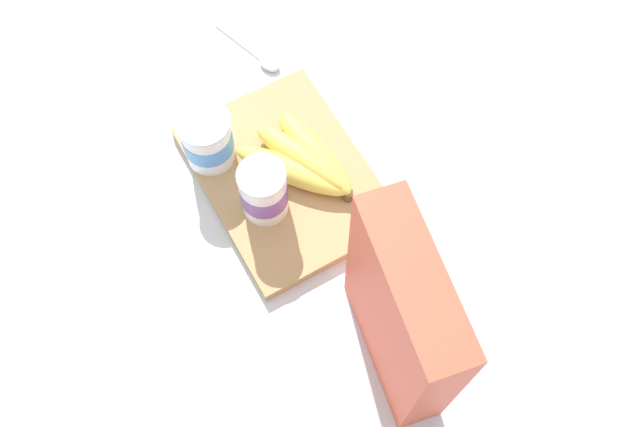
# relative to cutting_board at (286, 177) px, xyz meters

# --- Properties ---
(ground_plane) EXTENTS (2.40, 2.40, 0.00)m
(ground_plane) POSITION_rel_cutting_board_xyz_m (0.00, 0.00, -0.01)
(ground_plane) COLOR silver
(cutting_board) EXTENTS (0.29, 0.22, 0.02)m
(cutting_board) POSITION_rel_cutting_board_xyz_m (0.00, 0.00, 0.00)
(cutting_board) COLOR tan
(cutting_board) RESTS_ON ground_plane
(cereal_box) EXTENTS (0.20, 0.09, 0.27)m
(cereal_box) POSITION_rel_cutting_board_xyz_m (-0.28, 0.00, 0.13)
(cereal_box) COLOR #D85138
(cereal_box) RESTS_ON ground_plane
(yogurt_cup_front) EXTENTS (0.06, 0.06, 0.09)m
(yogurt_cup_front) POSITION_rel_cutting_board_xyz_m (-0.03, 0.05, 0.05)
(yogurt_cup_front) COLOR white
(yogurt_cup_front) RESTS_ON cutting_board
(yogurt_cup_back) EXTENTS (0.07, 0.07, 0.09)m
(yogurt_cup_back) POSITION_rel_cutting_board_xyz_m (0.08, 0.08, 0.05)
(yogurt_cup_back) COLOR white
(yogurt_cup_back) RESTS_ON cutting_board
(banana_bunch) EXTENTS (0.17, 0.14, 0.04)m
(banana_bunch) POSITION_rel_cutting_board_xyz_m (-0.00, -0.03, 0.03)
(banana_bunch) COLOR #E3CC4D
(banana_bunch) RESTS_ON cutting_board
(spoon) EXTENTS (0.13, 0.06, 0.01)m
(spoon) POSITION_rel_cutting_board_xyz_m (0.21, -0.06, -0.00)
(spoon) COLOR silver
(spoon) RESTS_ON ground_plane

